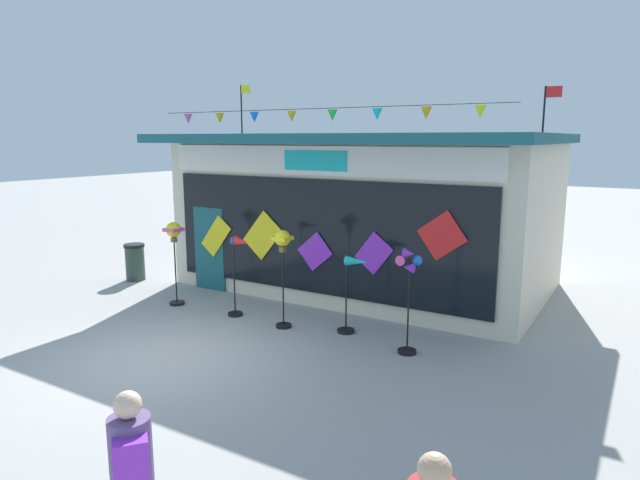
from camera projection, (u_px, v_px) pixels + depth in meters
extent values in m
plane|color=#9E9B99|center=(161.00, 357.00, 9.29)|extent=(80.00, 80.00, 0.00)
cube|color=beige|center=(368.00, 214.00, 13.74)|extent=(8.38, 4.87, 3.51)
cube|color=#195660|center=(362.00, 138.00, 13.04)|extent=(8.78, 5.73, 0.20)
cube|color=white|center=(316.00, 161.00, 11.40)|extent=(7.71, 0.08, 0.59)
cube|color=#19B7BC|center=(315.00, 161.00, 11.37)|extent=(1.51, 0.04, 0.42)
cube|color=black|center=(316.00, 237.00, 11.70)|extent=(7.54, 0.06, 2.44)
cube|color=#195660|center=(210.00, 249.00, 13.33)|extent=(0.90, 0.07, 2.00)
cube|color=yellow|center=(216.00, 236.00, 13.09)|extent=(0.94, 0.03, 1.01)
cube|color=yellow|center=(263.00, 235.00, 12.36)|extent=(1.10, 0.03, 1.13)
cube|color=purple|center=(315.00, 252.00, 11.70)|extent=(0.87, 0.03, 0.86)
cube|color=purple|center=(374.00, 253.00, 10.98)|extent=(0.85, 0.03, 0.87)
cube|color=red|center=(442.00, 236.00, 10.19)|extent=(0.97, 0.03, 0.96)
cylinder|color=black|center=(312.00, 109.00, 11.07)|extent=(8.04, 0.01, 0.01)
cone|color=#EA4CA3|center=(188.00, 119.00, 12.81)|extent=(0.20, 0.20, 0.22)
cone|color=orange|center=(220.00, 118.00, 12.32)|extent=(0.20, 0.20, 0.22)
cone|color=blue|center=(254.00, 117.00, 11.83)|extent=(0.20, 0.20, 0.22)
cone|color=orange|center=(292.00, 116.00, 11.34)|extent=(0.20, 0.20, 0.22)
cone|color=green|center=(333.00, 115.00, 10.85)|extent=(0.20, 0.20, 0.22)
cone|color=#19B7BC|center=(377.00, 114.00, 10.36)|extent=(0.20, 0.20, 0.22)
cone|color=orange|center=(426.00, 113.00, 9.87)|extent=(0.20, 0.20, 0.22)
cone|color=yellow|center=(480.00, 112.00, 9.38)|extent=(0.20, 0.20, 0.22)
cylinder|color=black|center=(241.00, 110.00, 15.27)|extent=(0.04, 0.04, 1.34)
cube|color=yellow|center=(246.00, 89.00, 15.09)|extent=(0.32, 0.02, 0.22)
cylinder|color=black|center=(544.00, 110.00, 11.29)|extent=(0.04, 0.04, 0.95)
cube|color=red|center=(554.00, 92.00, 11.15)|extent=(0.32, 0.02, 0.22)
cylinder|color=black|center=(177.00, 303.00, 12.25)|extent=(0.33, 0.33, 0.06)
cylinder|color=black|center=(176.00, 271.00, 12.12)|extent=(0.03, 0.03, 1.51)
sphere|color=yellow|center=(173.00, 230.00, 11.96)|extent=(0.33, 0.33, 0.33)
cube|color=#EA4CA3|center=(173.00, 230.00, 11.96)|extent=(0.33, 0.33, 0.07)
cube|color=brown|center=(174.00, 240.00, 12.00)|extent=(0.10, 0.10, 0.10)
cylinder|color=black|center=(235.00, 314.00, 11.49)|extent=(0.31, 0.31, 0.06)
cylinder|color=black|center=(234.00, 279.00, 11.35)|extent=(0.03, 0.03, 1.58)
cone|color=red|center=(242.00, 242.00, 11.10)|extent=(0.47, 0.31, 0.19)
cylinder|color=blue|center=(233.00, 241.00, 11.21)|extent=(0.03, 0.16, 0.16)
cylinder|color=black|center=(284.00, 326.00, 10.78)|extent=(0.31, 0.31, 0.06)
cylinder|color=black|center=(283.00, 287.00, 10.64)|extent=(0.03, 0.03, 1.61)
sphere|color=yellow|center=(283.00, 238.00, 10.47)|extent=(0.31, 0.31, 0.31)
cube|color=yellow|center=(283.00, 238.00, 10.47)|extent=(0.32, 0.32, 0.07)
cube|color=brown|center=(283.00, 249.00, 10.50)|extent=(0.10, 0.10, 0.10)
cylinder|color=black|center=(346.00, 331.00, 10.49)|extent=(0.33, 0.33, 0.06)
cylinder|color=black|center=(346.00, 297.00, 10.37)|extent=(0.03, 0.03, 1.40)
cone|color=#19B7BC|center=(357.00, 261.00, 10.13)|extent=(0.46, 0.23, 0.18)
cylinder|color=red|center=(346.00, 260.00, 10.24)|extent=(0.03, 0.16, 0.16)
cylinder|color=black|center=(407.00, 351.00, 9.48)|extent=(0.32, 0.32, 0.06)
cylinder|color=black|center=(408.00, 307.00, 9.33)|extent=(0.03, 0.03, 1.63)
cylinder|color=black|center=(409.00, 261.00, 9.15)|extent=(0.06, 0.04, 0.06)
cone|color=blue|center=(415.00, 261.00, 9.09)|extent=(0.17, 0.18, 0.17)
cone|color=purple|center=(409.00, 254.00, 9.13)|extent=(0.18, 0.17, 0.17)
cone|color=#EA4CA3|center=(402.00, 260.00, 9.21)|extent=(0.17, 0.18, 0.17)
cone|color=purple|center=(409.00, 267.00, 9.17)|extent=(0.18, 0.17, 0.17)
cylinder|color=#604C7F|center=(131.00, 453.00, 4.40)|extent=(0.34, 0.34, 0.60)
sphere|color=beige|center=(128.00, 405.00, 4.33)|extent=(0.22, 0.22, 0.22)
cube|color=purple|center=(131.00, 463.00, 4.21)|extent=(0.29, 0.30, 0.38)
sphere|color=tan|center=(434.00, 470.00, 3.48)|extent=(0.22, 0.22, 0.22)
cylinder|color=#2D4238|center=(135.00, 264.00, 14.31)|extent=(0.48, 0.48, 0.87)
cylinder|color=black|center=(134.00, 246.00, 14.22)|extent=(0.52, 0.52, 0.08)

